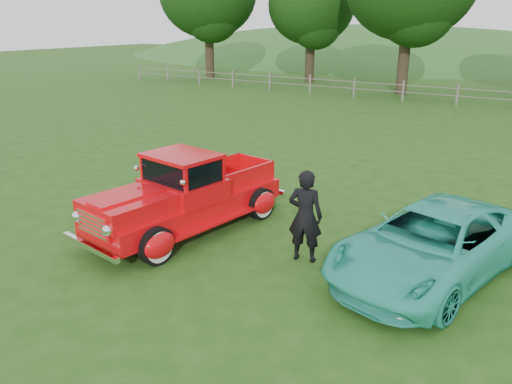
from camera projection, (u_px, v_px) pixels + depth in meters
The scene contains 7 objects.
ground at pixel (226, 257), 9.96m from camera, with size 140.00×140.00×0.00m, color #224813.
distant_hills at pixel (480, 98), 61.14m from camera, with size 116.00×60.00×18.00m.
fence_line at pixel (457, 95), 27.39m from camera, with size 48.00×0.12×1.20m.
tree_mid_west at pixel (312, 5), 36.61m from camera, with size 6.40×6.40×8.46m.
red_pickup at pixel (186, 196), 11.05m from camera, with size 2.79×5.19×1.78m.
teal_sedan at pixel (432, 244), 9.05m from camera, with size 2.15×4.65×1.29m, color #2EB89D.
man at pixel (305, 216), 9.58m from camera, with size 0.67×0.44×1.85m, color black.
Camera 1 is at (5.28, -7.31, 4.49)m, focal length 35.00 mm.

